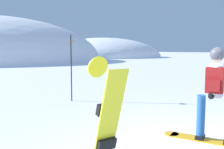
# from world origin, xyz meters

# --- Properties ---
(ridge_peak_far) EXTENTS (27.18, 24.46, 8.89)m
(ridge_peak_far) POSITION_xyz_m (27.52, 46.42, 0.00)
(ridge_peak_far) COLOR white
(ridge_peak_far) RESTS_ON ground
(snowboarder_main) EXTENTS (0.94, 1.69, 1.71)m
(snowboarder_main) POSITION_xyz_m (0.27, 0.44, 0.92)
(snowboarder_main) COLOR orange
(snowboarder_main) RESTS_ON ground
(spare_snowboard) EXTENTS (0.28, 0.51, 1.59)m
(spare_snowboard) POSITION_xyz_m (-2.08, 0.40, 0.81)
(spare_snowboard) COLOR yellow
(spare_snowboard) RESTS_ON ground
(piste_marker_near) EXTENTS (0.20, 0.20, 2.19)m
(piste_marker_near) POSITION_xyz_m (-0.23, 5.28, 1.24)
(piste_marker_near) COLOR black
(piste_marker_near) RESTS_ON ground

